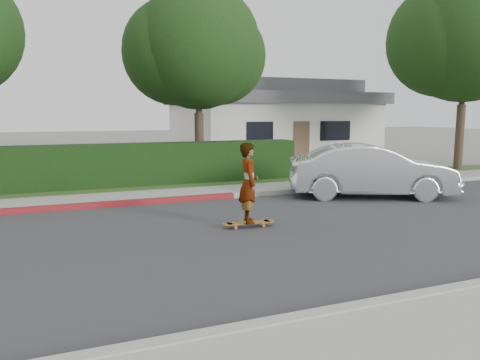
# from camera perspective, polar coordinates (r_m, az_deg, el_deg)

# --- Properties ---
(ground) EXTENTS (120.00, 120.00, 0.00)m
(ground) POSITION_cam_1_polar(r_m,az_deg,el_deg) (9.90, 2.36, -6.58)
(ground) COLOR slate
(ground) RESTS_ON ground
(road) EXTENTS (60.00, 8.00, 0.01)m
(road) POSITION_cam_1_polar(r_m,az_deg,el_deg) (9.89, 2.36, -6.55)
(road) COLOR #2D2D30
(road) RESTS_ON ground
(curb_near) EXTENTS (60.00, 0.20, 0.15)m
(curb_near) POSITION_cam_1_polar(r_m,az_deg,el_deg) (6.56, 17.90, -14.11)
(curb_near) COLOR #9E9E99
(curb_near) RESTS_ON ground
(sidewalk_near) EXTENTS (60.00, 1.60, 0.12)m
(sidewalk_near) POSITION_cam_1_polar(r_m,az_deg,el_deg) (5.97, 23.69, -16.87)
(sidewalk_near) COLOR gray
(sidewalk_near) RESTS_ON ground
(curb_far) EXTENTS (60.00, 0.20, 0.15)m
(curb_far) POSITION_cam_1_polar(r_m,az_deg,el_deg) (13.63, -4.82, -2.18)
(curb_far) COLOR #9E9E99
(curb_far) RESTS_ON ground
(curb_red_section) EXTENTS (12.00, 0.21, 0.15)m
(curb_red_section) POSITION_cam_1_polar(r_m,az_deg,el_deg) (13.07, -26.27, -3.44)
(curb_red_section) COLOR maroon
(curb_red_section) RESTS_ON ground
(sidewalk_far) EXTENTS (60.00, 1.60, 0.12)m
(sidewalk_far) POSITION_cam_1_polar(r_m,az_deg,el_deg) (14.48, -5.89, -1.64)
(sidewalk_far) COLOR gray
(sidewalk_far) RESTS_ON ground
(planting_strip) EXTENTS (60.00, 1.60, 0.10)m
(planting_strip) POSITION_cam_1_polar(r_m,az_deg,el_deg) (16.00, -7.51, -0.77)
(planting_strip) COLOR #2D4C1E
(planting_strip) RESTS_ON ground
(hedge) EXTENTS (15.00, 1.00, 1.50)m
(hedge) POSITION_cam_1_polar(r_m,az_deg,el_deg) (16.03, -18.54, 1.42)
(hedge) COLOR black
(hedge) RESTS_ON ground
(tree_center) EXTENTS (5.66, 4.84, 7.44)m
(tree_center) POSITION_cam_1_polar(r_m,az_deg,el_deg) (18.86, -5.34, 15.41)
(tree_center) COLOR #33261C
(tree_center) RESTS_ON ground
(tree_right) EXTENTS (6.32, 5.60, 8.56)m
(tree_right) POSITION_cam_1_polar(r_m,az_deg,el_deg) (22.76, 25.46, 15.26)
(tree_right) COLOR #33261C
(tree_right) RESTS_ON ground
(house) EXTENTS (10.60, 8.60, 4.30)m
(house) POSITION_cam_1_polar(r_m,az_deg,el_deg) (27.45, 3.71, 7.29)
(house) COLOR beige
(house) RESTS_ON ground
(skateboard) EXTENTS (1.23, 0.33, 0.11)m
(skateboard) POSITION_cam_1_polar(r_m,az_deg,el_deg) (10.39, 1.05, -5.25)
(skateboard) COLOR #CA5637
(skateboard) RESTS_ON ground
(skateboarder) EXTENTS (0.56, 0.72, 1.76)m
(skateboarder) POSITION_cam_1_polar(r_m,az_deg,el_deg) (10.22, 1.06, -0.35)
(skateboarder) COLOR white
(skateboarder) RESTS_ON skateboard
(car_silver) EXTENTS (5.10, 3.56, 1.60)m
(car_silver) POSITION_cam_1_polar(r_m,az_deg,el_deg) (14.53, 15.65, 1.07)
(car_silver) COLOR silver
(car_silver) RESTS_ON ground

